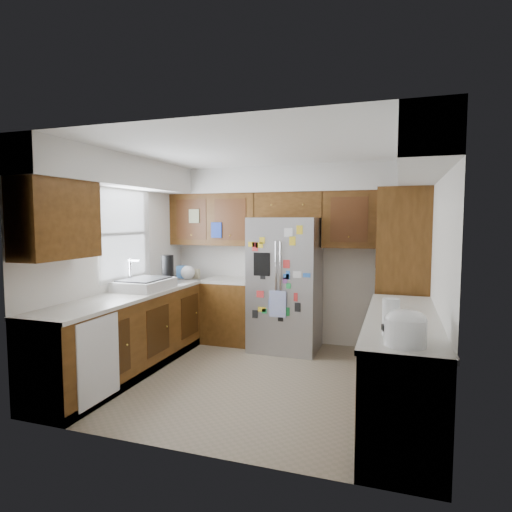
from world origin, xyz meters
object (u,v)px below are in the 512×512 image
Objects in this scene: pantry at (402,276)px; paper_towel at (391,317)px; fridge at (286,284)px; rice_cooker at (405,327)px.

paper_towel is at bearing -92.44° from pantry.
pantry reaches higher than paper_towel.
fridge reaches higher than rice_cooker.
rice_cooker is 0.25m from paper_towel.
fridge is 6.53× the size of paper_towel.
fridge is (-1.50, 0.05, -0.17)m from pantry.
fridge is at bearing 120.82° from paper_towel.
rice_cooker is (1.50, -2.58, 0.15)m from fridge.
rice_cooker is (-0.00, -2.53, -0.03)m from pantry.
fridge is at bearing 120.13° from rice_cooker.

